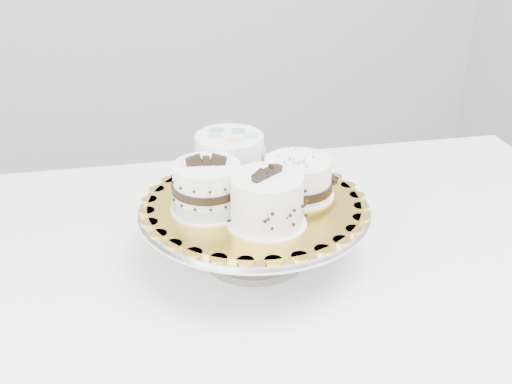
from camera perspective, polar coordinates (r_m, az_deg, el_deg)
name	(u,v)px	position (r m, az deg, el deg)	size (l,w,h in m)	color
table	(251,307)	(1.03, -0.47, -10.20)	(1.45, 1.10, 0.75)	white
cake_stand	(254,222)	(0.99, -0.15, -2.68)	(0.35, 0.35, 0.09)	gray
cake_board	(254,203)	(0.97, -0.15, -1.02)	(0.32, 0.32, 0.00)	gold
cake_swirl	(267,202)	(0.90, 0.97, -0.86)	(0.14, 0.14, 0.09)	white
cake_banded	(207,189)	(0.94, -4.36, 0.28)	(0.12, 0.12, 0.09)	white
cake_dots	(230,158)	(1.02, -2.36, 3.02)	(0.14, 0.14, 0.08)	white
cake_ribbon	(298,178)	(0.98, 3.79, 1.21)	(0.12, 0.12, 0.06)	white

